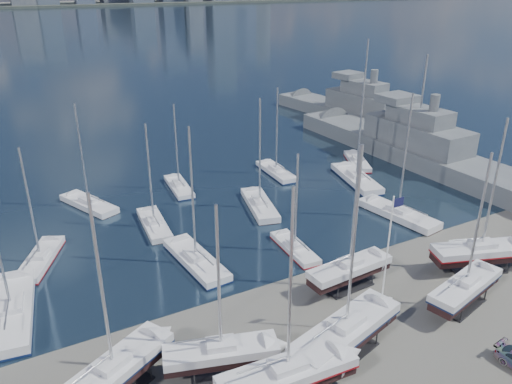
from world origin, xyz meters
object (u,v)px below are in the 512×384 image
naval_ship_east (415,151)px  naval_ship_west (362,115)px  sailboat_cradle_0 (114,372)px  flagpole (388,257)px

naval_ship_east → naval_ship_west: size_ratio=1.10×
sailboat_cradle_0 → naval_ship_east: 60.38m
sailboat_cradle_0 → naval_ship_west: (61.87, 48.27, -0.38)m
sailboat_cradle_0 → naval_ship_east: bearing=-3.1°
sailboat_cradle_0 → naval_ship_west: naval_ship_west is taller
naval_ship_west → flagpole: size_ratio=3.70×
sailboat_cradle_0 → flagpole: size_ratio=1.27×
sailboat_cradle_0 → naval_ship_west: 78.47m
sailboat_cradle_0 → naval_ship_west: size_ratio=0.34×
flagpole → naval_ship_east: bearing=41.7°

